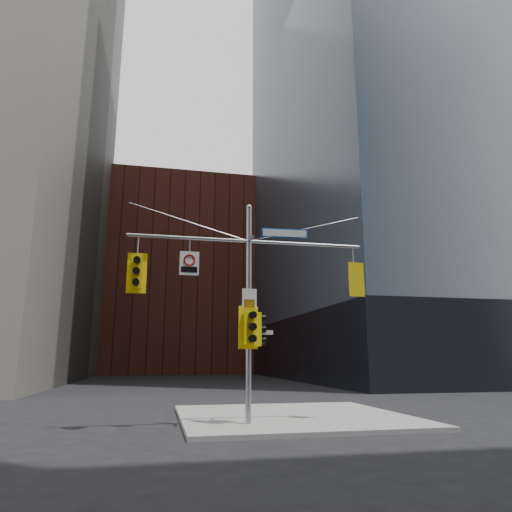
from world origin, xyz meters
name	(u,v)px	position (x,y,z in m)	size (l,w,h in m)	color
ground	(263,440)	(0.00, 0.00, 0.00)	(160.00, 160.00, 0.00)	black
sidewalk_corner	(292,417)	(2.00, 4.00, 0.07)	(8.00, 8.00, 0.15)	gray
tower_ne	(419,15)	(28.00, 32.00, 45.00)	(36.00, 36.00, 90.00)	#90979A
podium_ne	(449,350)	(28.00, 32.00, 3.00)	(36.40, 36.40, 6.00)	black
brick_midrise	(179,279)	(0.00, 58.00, 14.00)	(26.00, 20.00, 28.00)	maroon
signal_assembly	(249,288)	(0.00, 1.99, 4.42)	(8.00, 0.80, 7.30)	#999CA1
traffic_light_west_arm	(137,272)	(-3.62, 2.01, 4.80)	(0.62, 0.48, 1.30)	yellow
traffic_light_east_arm	(354,280)	(3.76, 1.99, 4.80)	(0.57, 0.47, 1.19)	yellow
traffic_light_pole_side	(258,329)	(0.33, 2.00, 3.05)	(0.43, 0.36, 1.08)	yellow
traffic_light_pole_front	(250,327)	(0.00, 1.73, 3.11)	(0.65, 0.57, 1.36)	yellow
street_sign_blade	(285,233)	(1.26, 2.00, 6.35)	(1.63, 0.12, 0.32)	#1147A0
regulatory_sign_arm	(189,262)	(-1.98, 1.97, 5.18)	(0.63, 0.07, 0.78)	silver
regulatory_sign_pole	(249,299)	(0.00, 1.88, 4.02)	(0.49, 0.07, 0.64)	silver
street_blade_ew	(262,332)	(0.45, 2.00, 2.95)	(0.72, 0.08, 0.14)	silver
street_blade_ns	(246,336)	(0.00, 2.45, 2.84)	(0.11, 0.81, 0.16)	#145926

